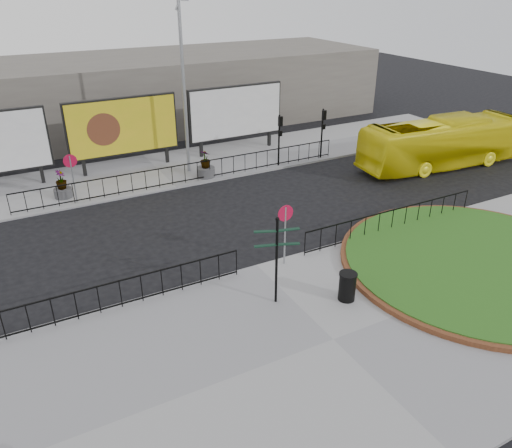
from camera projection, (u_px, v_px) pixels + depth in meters
ground at (257, 267)px, 19.31m from camera, size 90.00×90.00×0.00m
pavement_near at (333, 341)px, 15.34m from camera, size 30.00×10.00×0.12m
pavement_far at (158, 171)px, 28.76m from camera, size 44.00×6.00×0.12m
brick_edge at (477, 263)px, 19.22m from camera, size 10.40×10.40×0.18m
grass_lawn at (477, 262)px, 19.22m from camera, size 10.00×10.00×0.22m
railing_near_left at (99, 300)px, 16.24m from camera, size 10.00×0.10×1.10m
railing_near_right at (392, 220)px, 21.52m from camera, size 9.00×0.10×1.10m
railing_far at (191, 172)px, 26.78m from camera, size 18.00×0.10×1.10m
speed_sign_far at (71, 168)px, 23.77m from camera, size 0.64×0.07×2.47m
speed_sign_near at (285, 222)px, 18.57m from camera, size 0.64×0.07×2.47m
billboard_mid at (123, 127)px, 27.76m from camera, size 6.20×0.31×4.10m
billboard_right at (236, 112)px, 30.71m from camera, size 6.20×0.31×4.10m
lamp_post at (184, 87)px, 26.48m from camera, size 0.74×0.18×9.23m
signal_pole_a at (280, 133)px, 28.49m from camera, size 0.22×0.26×3.00m
signal_pole_b at (323, 126)px, 29.76m from camera, size 0.22×0.26×3.00m
building_backdrop at (111, 95)px, 35.57m from camera, size 40.00×10.00×5.00m
fingerpost_sign at (277, 252)px, 16.24m from camera, size 1.48×0.70×3.21m
litter_bin at (347, 286)px, 16.99m from camera, size 0.63×0.63×1.04m
bus at (442, 143)px, 28.92m from camera, size 10.51×3.37×2.88m
planter_a at (62, 187)px, 24.93m from camera, size 0.89×0.89×1.42m
planter_b at (206, 167)px, 27.51m from camera, size 1.01×1.01×1.52m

